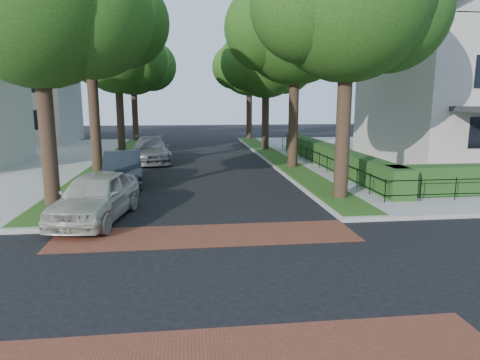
# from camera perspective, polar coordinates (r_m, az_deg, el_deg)

# --- Properties ---
(ground) EXTENTS (120.00, 120.00, 0.00)m
(ground) POSITION_cam_1_polar(r_m,az_deg,el_deg) (9.93, -3.66, -13.10)
(ground) COLOR black
(ground) RESTS_ON ground
(sidewalk_ne) EXTENTS (30.00, 30.00, 0.15)m
(sidewalk_ne) POSITION_cam_1_polar(r_m,az_deg,el_deg) (34.68, 28.40, 2.90)
(sidewalk_ne) COLOR gray
(sidewalk_ne) RESTS_ON ground
(crosswalk_far) EXTENTS (9.00, 2.20, 0.01)m
(crosswalk_far) POSITION_cam_1_polar(r_m,az_deg,el_deg) (12.92, -4.47, -7.37)
(crosswalk_far) COLOR brown
(crosswalk_far) RESTS_ON ground
(grass_strip_ne) EXTENTS (1.60, 29.80, 0.02)m
(grass_strip_ne) POSITION_cam_1_polar(r_m,az_deg,el_deg) (29.04, 4.87, 3.05)
(grass_strip_ne) COLOR #264814
(grass_strip_ne) RESTS_ON sidewalk_ne
(grass_strip_nw) EXTENTS (1.60, 29.80, 0.02)m
(grass_strip_nw) POSITION_cam_1_polar(r_m,az_deg,el_deg) (28.86, -16.65, 2.59)
(grass_strip_nw) COLOR #264814
(grass_strip_nw) RESTS_ON sidewalk_nw
(tree_right_near) EXTENTS (7.75, 6.67, 10.66)m
(tree_right_near) POSITION_cam_1_polar(r_m,az_deg,el_deg) (17.78, 14.35, 22.13)
(tree_right_near) COLOR black
(tree_right_near) RESTS_ON sidewalk_ne
(tree_right_mid) EXTENTS (8.25, 7.09, 11.22)m
(tree_right_mid) POSITION_cam_1_polar(r_m,az_deg,el_deg) (25.39, 7.52, 19.63)
(tree_right_mid) COLOR black
(tree_right_mid) RESTS_ON sidewalk_ne
(tree_right_far) EXTENTS (7.25, 6.23, 9.74)m
(tree_right_far) POSITION_cam_1_polar(r_m,az_deg,el_deg) (33.97, 3.59, 15.57)
(tree_right_far) COLOR black
(tree_right_far) RESTS_ON sidewalk_ne
(tree_right_back) EXTENTS (7.50, 6.45, 10.20)m
(tree_right_back) POSITION_cam_1_polar(r_m,az_deg,el_deg) (42.87, 1.35, 15.05)
(tree_right_back) COLOR black
(tree_right_back) RESTS_ON sidewalk_ne
(tree_left_near) EXTENTS (7.50, 6.45, 10.20)m
(tree_left_near) POSITION_cam_1_polar(r_m,az_deg,el_deg) (17.35, -24.92, 20.59)
(tree_left_near) COLOR black
(tree_left_near) RESTS_ON sidewalk_nw
(tree_left_mid) EXTENTS (8.00, 6.88, 11.48)m
(tree_left_mid) POSITION_cam_1_polar(r_m,az_deg,el_deg) (25.19, -19.23, 20.05)
(tree_left_mid) COLOR black
(tree_left_mid) RESTS_ON sidewalk_nw
(tree_left_far) EXTENTS (7.00, 6.02, 9.86)m
(tree_left_far) POSITION_cam_1_polar(r_m,az_deg,el_deg) (33.80, -15.82, 15.59)
(tree_left_far) COLOR black
(tree_left_far) RESTS_ON sidewalk_nw
(tree_left_back) EXTENTS (7.75, 6.66, 10.44)m
(tree_left_back) POSITION_cam_1_polar(r_m,az_deg,el_deg) (42.74, -13.94, 14.96)
(tree_left_back) COLOR black
(tree_left_back) RESTS_ON sidewalk_nw
(hedge_main_road) EXTENTS (1.00, 18.00, 1.20)m
(hedge_main_road) POSITION_cam_1_polar(r_m,az_deg,el_deg) (25.63, 11.80, 3.17)
(hedge_main_road) COLOR #193A14
(hedge_main_road) RESTS_ON sidewalk_ne
(fence_main_road) EXTENTS (0.06, 18.00, 0.90)m
(fence_main_road) POSITION_cam_1_polar(r_m,az_deg,el_deg) (25.41, 10.08, 2.83)
(fence_main_road) COLOR black
(fence_main_road) RESTS_ON sidewalk_ne
(house_left_far) EXTENTS (10.00, 9.00, 10.14)m
(house_left_far) POSITION_cam_1_polar(r_m,az_deg,el_deg) (43.75, -27.48, 10.87)
(house_left_far) COLOR #B5AEA2
(house_left_far) RESTS_ON sidewalk_nw
(parked_car_front) EXTENTS (2.69, 5.06, 1.64)m
(parked_car_front) POSITION_cam_1_polar(r_m,az_deg,el_deg) (15.08, -18.68, -2.07)
(parked_car_front) COLOR #B5B3A3
(parked_car_front) RESTS_ON ground
(parked_car_middle) EXTENTS (2.31, 5.01, 1.59)m
(parked_car_middle) POSITION_cam_1_polar(r_m,az_deg,el_deg) (20.94, -15.38, 1.50)
(parked_car_middle) COLOR black
(parked_car_middle) RESTS_ON ground
(parked_car_rear) EXTENTS (2.97, 5.80, 1.61)m
(parked_car_rear) POSITION_cam_1_polar(r_m,az_deg,el_deg) (28.17, -11.77, 3.95)
(parked_car_rear) COLOR slate
(parked_car_rear) RESTS_ON ground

